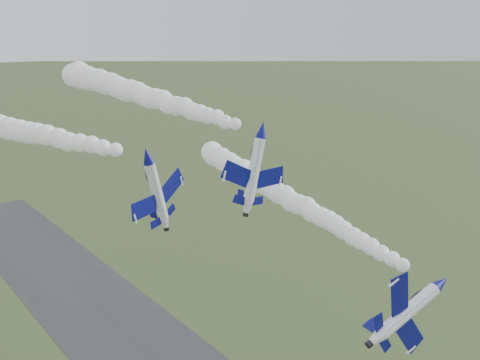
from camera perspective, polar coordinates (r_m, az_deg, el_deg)
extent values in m
cylinder|color=white|center=(68.02, 20.65, -10.25)|extent=(3.14, 8.95, 2.04)
cone|color=white|center=(71.01, 17.29, -8.79)|extent=(2.26, 2.12, 2.04)
cylinder|color=black|center=(71.63, 16.66, -8.51)|extent=(1.10, 0.75, 1.03)
ellipsoid|color=black|center=(67.14, 22.48, -10.60)|extent=(1.73, 3.15, 1.36)
cube|color=#0B0D63|center=(66.35, 19.61, -8.11)|extent=(2.24, 2.73, 4.51)
cube|color=#0B0D63|center=(70.50, 20.41, -11.96)|extent=(2.24, 2.73, 4.51)
cube|color=#0B0D63|center=(69.40, 17.62, -8.01)|extent=(1.02, 1.25, 1.97)
cube|color=#0B0D63|center=(71.55, 18.09, -10.04)|extent=(1.02, 1.25, 1.97)
cube|color=#0B0D63|center=(71.01, 18.72, -8.47)|extent=(2.37, 1.93, 0.98)
cylinder|color=white|center=(65.27, -9.86, 2.56)|extent=(4.22, 7.98, 1.73)
cone|color=#0B0D63|center=(62.13, -6.45, 2.01)|extent=(2.31, 2.51, 1.73)
cone|color=white|center=(68.49, -12.83, 3.02)|extent=(2.19, 2.16, 1.73)
cylinder|color=black|center=(69.14, -13.38, 3.11)|extent=(1.01, 0.82, 0.88)
ellipsoid|color=black|center=(63.74, -8.61, 2.76)|extent=(1.98, 2.92, 1.15)
cube|color=#0B0D63|center=(64.11, -11.90, 1.38)|extent=(4.68, 3.49, 1.29)
cube|color=#0B0D63|center=(67.61, -8.81, 3.61)|extent=(4.68, 3.49, 1.29)
cube|color=#0B0D63|center=(67.01, -13.16, 2.36)|extent=(2.06, 1.57, 0.60)
cube|color=#0B0D63|center=(68.82, -11.51, 3.51)|extent=(2.06, 1.57, 0.60)
cube|color=#0B0D63|center=(67.28, -12.45, 3.84)|extent=(1.12, 1.63, 2.01)
cylinder|color=white|center=(74.53, 2.36, 5.34)|extent=(1.96, 8.91, 1.92)
cone|color=#0B0D63|center=(70.47, 5.36, 4.67)|extent=(1.93, 2.34, 1.92)
cone|color=white|center=(78.62, -0.24, 5.92)|extent=(1.93, 1.92, 1.92)
cylinder|color=black|center=(79.44, -0.72, 6.02)|extent=(0.98, 0.64, 0.97)
ellipsoid|color=black|center=(72.84, 3.63, 5.54)|extent=(1.29, 3.06, 1.28)
cube|color=#0B0D63|center=(73.09, 0.06, 5.62)|extent=(4.78, 2.56, 1.30)
cube|color=#0B0D63|center=(77.32, 3.65, 5.03)|extent=(4.78, 2.56, 1.30)
cube|color=#0B0D63|center=(76.81, -0.76, 5.98)|extent=(2.09, 1.17, 0.61)
cube|color=#0B0D63|center=(78.99, 1.13, 5.66)|extent=(2.09, 1.17, 0.61)
cube|color=#0B0D63|center=(77.67, 0.51, 6.79)|extent=(0.68, 1.70, 2.30)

